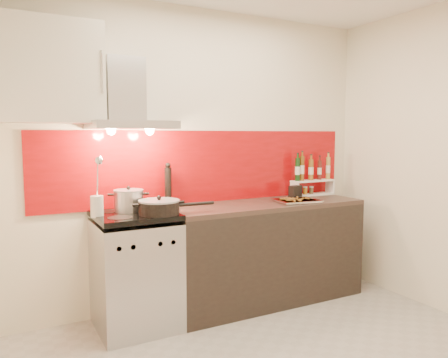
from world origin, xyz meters
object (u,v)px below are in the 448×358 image
counter (265,252)px  saute_pan (160,207)px  stock_pot (129,200)px  range_stove (136,272)px  baking_tray (297,200)px  pepper_mill (168,185)px

counter → saute_pan: saute_pan is taller
stock_pot → saute_pan: size_ratio=0.38×
range_stove → stock_pot: (-0.02, 0.09, 0.55)m
range_stove → saute_pan: size_ratio=1.51×
baking_tray → saute_pan: bearing=-178.4°
range_stove → stock_pot: 0.56m
counter → stock_pot: (-1.22, 0.08, 0.55)m
stock_pot → saute_pan: (0.17, -0.23, -0.03)m
pepper_mill → saute_pan: bearing=-119.6°
stock_pot → pepper_mill: pepper_mill is taller
saute_pan → baking_tray: 1.31m
counter → baking_tray: (0.26, -0.11, 0.47)m
stock_pot → pepper_mill: size_ratio=0.62×
range_stove → saute_pan: 0.56m
saute_pan → counter: bearing=8.2°
stock_pot → range_stove: bearing=-77.1°
range_stove → baking_tray: baking_tray is taller
range_stove → counter: size_ratio=0.51×
counter → baking_tray: baking_tray is taller
range_stove → counter: range_stove is taller
range_stove → counter: (1.20, 0.00, 0.01)m
range_stove → baking_tray: size_ratio=2.20×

